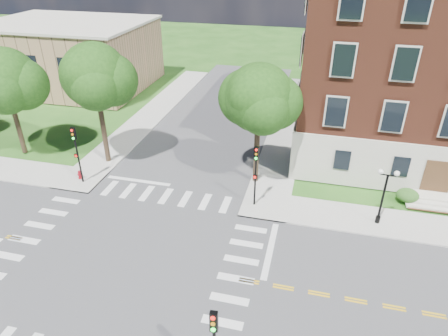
% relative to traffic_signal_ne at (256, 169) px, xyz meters
% --- Properties ---
extents(ground, '(160.00, 160.00, 0.00)m').
position_rel_traffic_signal_ne_xyz_m(ground, '(-6.91, -7.63, -3.19)').
color(ground, '#1E4914').
rests_on(ground, ground).
extents(road_ew, '(90.00, 12.00, 0.01)m').
position_rel_traffic_signal_ne_xyz_m(road_ew, '(-6.91, -7.63, -3.18)').
color(road_ew, '#3D3D3F').
rests_on(road_ew, ground).
extents(road_ns, '(12.00, 90.00, 0.01)m').
position_rel_traffic_signal_ne_xyz_m(road_ns, '(-6.91, -7.63, -3.18)').
color(road_ns, '#3D3D3F').
rests_on(road_ns, ground).
extents(sidewalk_ne, '(34.00, 34.00, 0.12)m').
position_rel_traffic_signal_ne_xyz_m(sidewalk_ne, '(8.47, 7.75, -3.13)').
color(sidewalk_ne, '#9E9B93').
rests_on(sidewalk_ne, ground).
extents(sidewalk_nw, '(34.00, 34.00, 0.12)m').
position_rel_traffic_signal_ne_xyz_m(sidewalk_nw, '(-22.28, 7.75, -3.13)').
color(sidewalk_nw, '#9E9B93').
rests_on(sidewalk_nw, ground).
extents(crosswalk_east, '(2.20, 10.20, 0.02)m').
position_rel_traffic_signal_ne_xyz_m(crosswalk_east, '(0.29, -7.63, -3.19)').
color(crosswalk_east, silver).
rests_on(crosswalk_east, ground).
extents(stop_bar_east, '(0.40, 5.50, 0.00)m').
position_rel_traffic_signal_ne_xyz_m(stop_bar_east, '(1.89, -4.63, -3.19)').
color(stop_bar_east, silver).
rests_on(stop_bar_east, ground).
extents(secondary_building, '(20.40, 15.40, 8.30)m').
position_rel_traffic_signal_ne_xyz_m(secondary_building, '(-28.91, 22.37, 1.09)').
color(secondary_building, '#9F7958').
rests_on(secondary_building, ground).
extents(tree_b, '(5.54, 5.54, 9.65)m').
position_rel_traffic_signal_ne_xyz_m(tree_b, '(-22.31, 3.20, 3.79)').
color(tree_b, '#2F2417').
rests_on(tree_b, ground).
extents(tree_c, '(5.36, 5.36, 10.44)m').
position_rel_traffic_signal_ne_xyz_m(tree_c, '(-13.94, 3.60, 4.66)').
color(tree_c, '#2F2417').
rests_on(tree_c, ground).
extents(tree_d, '(5.17, 5.17, 9.70)m').
position_rel_traffic_signal_ne_xyz_m(tree_d, '(-0.53, 3.45, 4.02)').
color(tree_d, '#2F2417').
rests_on(tree_d, ground).
extents(traffic_signal_ne, '(0.35, 0.39, 4.80)m').
position_rel_traffic_signal_ne_xyz_m(traffic_signal_ne, '(0.00, 0.00, 0.00)').
color(traffic_signal_ne, black).
rests_on(traffic_signal_ne, ground).
extents(traffic_signal_nw, '(0.35, 0.40, 4.80)m').
position_rel_traffic_signal_ne_xyz_m(traffic_signal_nw, '(-14.21, -0.21, 0.00)').
color(traffic_signal_nw, black).
rests_on(traffic_signal_nw, ground).
extents(twin_lamp_west, '(1.36, 0.36, 4.23)m').
position_rel_traffic_signal_ne_xyz_m(twin_lamp_west, '(8.76, -0.08, -0.66)').
color(twin_lamp_west, black).
rests_on(twin_lamp_west, ground).
extents(fire_hydrant, '(0.35, 0.35, 0.75)m').
position_rel_traffic_signal_ne_xyz_m(fire_hydrant, '(-14.69, 0.20, -2.72)').
color(fire_hydrant, '#AA0D18').
rests_on(fire_hydrant, ground).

